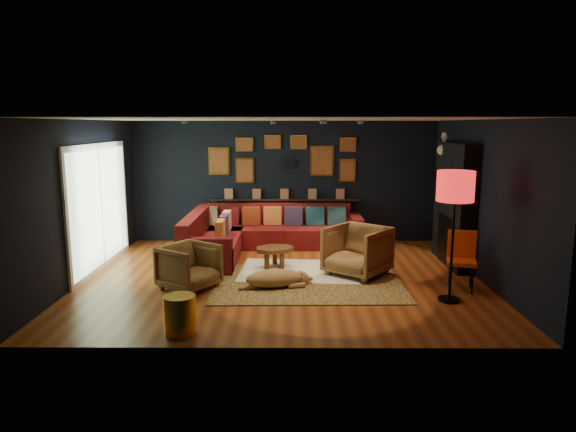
{
  "coord_description": "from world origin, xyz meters",
  "views": [
    {
      "loc": [
        0.13,
        -8.26,
        2.52
      ],
      "look_at": [
        0.09,
        0.3,
        0.99
      ],
      "focal_mm": 32.0,
      "sensor_mm": 36.0,
      "label": 1
    }
  ],
  "objects_px": {
    "armchair_left": "(189,265)",
    "pouf": "(208,261)",
    "floor_lamp": "(455,191)",
    "armchair_right": "(357,248)",
    "dog": "(274,275)",
    "sectional": "(253,235)",
    "gold_stool": "(180,315)",
    "coffee_table": "(275,251)",
    "orange_chair": "(462,255)"
  },
  "relations": [
    {
      "from": "coffee_table",
      "to": "pouf",
      "type": "height_order",
      "value": "coffee_table"
    },
    {
      "from": "dog",
      "to": "armchair_left",
      "type": "bearing_deg",
      "value": 167.93
    },
    {
      "from": "dog",
      "to": "coffee_table",
      "type": "bearing_deg",
      "value": 77.76
    },
    {
      "from": "coffee_table",
      "to": "gold_stool",
      "type": "bearing_deg",
      "value": -110.07
    },
    {
      "from": "pouf",
      "to": "orange_chair",
      "type": "distance_m",
      "value": 4.19
    },
    {
      "from": "orange_chair",
      "to": "pouf",
      "type": "bearing_deg",
      "value": -177.81
    },
    {
      "from": "gold_stool",
      "to": "dog",
      "type": "relative_size",
      "value": 0.4
    },
    {
      "from": "floor_lamp",
      "to": "dog",
      "type": "bearing_deg",
      "value": 167.22
    },
    {
      "from": "armchair_right",
      "to": "floor_lamp",
      "type": "height_order",
      "value": "floor_lamp"
    },
    {
      "from": "coffee_table",
      "to": "floor_lamp",
      "type": "distance_m",
      "value": 3.35
    },
    {
      "from": "coffee_table",
      "to": "orange_chair",
      "type": "distance_m",
      "value": 3.14
    },
    {
      "from": "armchair_left",
      "to": "orange_chair",
      "type": "bearing_deg",
      "value": -55.04
    },
    {
      "from": "armchair_left",
      "to": "pouf",
      "type": "bearing_deg",
      "value": 26.57
    },
    {
      "from": "coffee_table",
      "to": "armchair_left",
      "type": "bearing_deg",
      "value": -137.83
    },
    {
      "from": "pouf",
      "to": "orange_chair",
      "type": "height_order",
      "value": "orange_chair"
    },
    {
      "from": "dog",
      "to": "sectional",
      "type": "bearing_deg",
      "value": 87.88
    },
    {
      "from": "sectional",
      "to": "armchair_left",
      "type": "height_order",
      "value": "sectional"
    },
    {
      "from": "sectional",
      "to": "gold_stool",
      "type": "distance_m",
      "value": 4.2
    },
    {
      "from": "pouf",
      "to": "floor_lamp",
      "type": "distance_m",
      "value": 4.26
    },
    {
      "from": "armchair_left",
      "to": "floor_lamp",
      "type": "bearing_deg",
      "value": -63.25
    },
    {
      "from": "gold_stool",
      "to": "armchair_left",
      "type": "bearing_deg",
      "value": 97.26
    },
    {
      "from": "armchair_right",
      "to": "armchair_left",
      "type": "bearing_deg",
      "value": -125.16
    },
    {
      "from": "floor_lamp",
      "to": "dog",
      "type": "relative_size",
      "value": 1.54
    },
    {
      "from": "pouf",
      "to": "sectional",
      "type": "bearing_deg",
      "value": 64.95
    },
    {
      "from": "armchair_right",
      "to": "orange_chair",
      "type": "distance_m",
      "value": 1.67
    },
    {
      "from": "gold_stool",
      "to": "orange_chair",
      "type": "xyz_separation_m",
      "value": [
        3.98,
        1.77,
        0.29
      ]
    },
    {
      "from": "dog",
      "to": "armchair_right",
      "type": "bearing_deg",
      "value": 12.92
    },
    {
      "from": "sectional",
      "to": "pouf",
      "type": "bearing_deg",
      "value": -115.05
    },
    {
      "from": "sectional",
      "to": "armchair_right",
      "type": "height_order",
      "value": "armchair_right"
    },
    {
      "from": "orange_chair",
      "to": "floor_lamp",
      "type": "relative_size",
      "value": 0.48
    },
    {
      "from": "sectional",
      "to": "armchair_left",
      "type": "bearing_deg",
      "value": -108.75
    },
    {
      "from": "floor_lamp",
      "to": "armchair_right",
      "type": "bearing_deg",
      "value": 132.74
    },
    {
      "from": "sectional",
      "to": "pouf",
      "type": "height_order",
      "value": "sectional"
    },
    {
      "from": "pouf",
      "to": "armchair_left",
      "type": "xyz_separation_m",
      "value": [
        -0.13,
        -0.95,
        0.21
      ]
    },
    {
      "from": "pouf",
      "to": "armchair_right",
      "type": "bearing_deg",
      "value": -4.65
    },
    {
      "from": "floor_lamp",
      "to": "coffee_table",
      "type": "bearing_deg",
      "value": 146.71
    },
    {
      "from": "armchair_right",
      "to": "gold_stool",
      "type": "xyz_separation_m",
      "value": [
        -2.47,
        -2.48,
        -0.22
      ]
    },
    {
      "from": "coffee_table",
      "to": "armchair_left",
      "type": "xyz_separation_m",
      "value": [
        -1.28,
        -1.16,
        0.08
      ]
    },
    {
      "from": "floor_lamp",
      "to": "dog",
      "type": "height_order",
      "value": "floor_lamp"
    },
    {
      "from": "armchair_left",
      "to": "sectional",
      "type": "bearing_deg",
      "value": 15.88
    },
    {
      "from": "coffee_table",
      "to": "armchair_left",
      "type": "height_order",
      "value": "armchair_left"
    },
    {
      "from": "pouf",
      "to": "gold_stool",
      "type": "bearing_deg",
      "value": -88.13
    },
    {
      "from": "armchair_left",
      "to": "dog",
      "type": "xyz_separation_m",
      "value": [
        1.32,
        0.04,
        -0.18
      ]
    },
    {
      "from": "gold_stool",
      "to": "pouf",
      "type": "bearing_deg",
      "value": 91.87
    },
    {
      "from": "armchair_left",
      "to": "armchair_right",
      "type": "height_order",
      "value": "armchair_right"
    },
    {
      "from": "pouf",
      "to": "dog",
      "type": "relative_size",
      "value": 0.38
    },
    {
      "from": "gold_stool",
      "to": "floor_lamp",
      "type": "distance_m",
      "value": 4.08
    },
    {
      "from": "coffee_table",
      "to": "dog",
      "type": "relative_size",
      "value": 0.69
    },
    {
      "from": "coffee_table",
      "to": "armchair_right",
      "type": "xyz_separation_m",
      "value": [
        1.41,
        -0.42,
        0.15
      ]
    },
    {
      "from": "armchair_left",
      "to": "armchair_right",
      "type": "relative_size",
      "value": 0.83
    }
  ]
}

